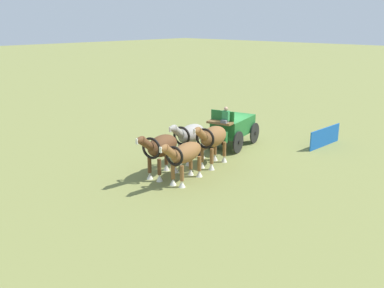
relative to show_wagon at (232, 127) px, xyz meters
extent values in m
plane|color=olive|center=(-0.14, -0.04, -1.16)|extent=(220.00, 220.00, 0.00)
cube|color=#236B2D|center=(-0.14, -0.04, 0.04)|extent=(3.15, 2.12, 0.98)
cube|color=brown|center=(1.51, 0.32, 0.57)|extent=(0.84, 1.48, 0.12)
cube|color=#236B2D|center=(1.90, 0.41, -0.10)|extent=(0.50, 1.26, 0.60)
cube|color=#236B2D|center=(1.22, 0.26, 0.91)|extent=(0.35, 1.37, 0.55)
cube|color=black|center=(-0.14, -0.04, -0.55)|extent=(3.14, 0.83, 0.16)
cylinder|color=black|center=(0.80, 1.06, -0.55)|extent=(1.22, 0.34, 1.23)
cylinder|color=black|center=(0.80, 1.06, -0.55)|extent=(0.23, 0.22, 0.20)
cylinder|color=black|center=(1.17, -0.65, -0.55)|extent=(1.22, 0.34, 1.23)
cylinder|color=black|center=(1.17, -0.65, -0.55)|extent=(0.23, 0.22, 0.20)
cylinder|color=black|center=(-1.46, 0.57, -0.55)|extent=(1.22, 0.34, 1.23)
cylinder|color=black|center=(-1.46, 0.57, -0.55)|extent=(0.23, 0.22, 0.20)
cylinder|color=black|center=(-1.09, -1.13, -0.55)|extent=(1.22, 0.34, 1.23)
cylinder|color=black|center=(-1.09, -1.13, -0.55)|extent=(0.23, 0.22, 0.20)
cylinder|color=brown|center=(2.54, 0.54, -0.50)|extent=(2.56, 0.65, 0.10)
cube|color=slate|center=(1.56, 0.68, 0.71)|extent=(0.46, 0.40, 0.16)
cube|color=#338C4C|center=(1.44, 0.65, 0.99)|extent=(0.31, 0.40, 0.55)
sphere|color=tan|center=(1.44, 0.65, 1.37)|extent=(0.22, 0.22, 0.22)
ellipsoid|color=brown|center=(3.28, 1.37, 0.34)|extent=(2.12, 1.39, 1.00)
cylinder|color=brown|center=(3.89, 1.78, -0.46)|extent=(0.18, 0.18, 0.75)
cone|color=silver|center=(3.89, 1.78, -1.00)|extent=(0.30, 0.30, 0.32)
cylinder|color=brown|center=(4.01, 1.25, -0.46)|extent=(0.18, 0.18, 0.75)
cone|color=silver|center=(4.01, 1.25, -1.00)|extent=(0.30, 0.30, 0.32)
cylinder|color=brown|center=(2.55, 1.49, -0.46)|extent=(0.18, 0.18, 0.75)
cone|color=silver|center=(2.55, 1.49, -1.00)|extent=(0.30, 0.30, 0.32)
cylinder|color=brown|center=(2.67, 0.96, -0.46)|extent=(0.18, 0.18, 0.75)
cone|color=silver|center=(2.67, 0.96, -1.00)|extent=(0.30, 0.30, 0.32)
cylinder|color=brown|center=(4.50, 1.63, 0.75)|extent=(1.00, 0.55, 0.81)
ellipsoid|color=brown|center=(4.86, 1.71, 1.01)|extent=(0.64, 0.38, 0.32)
cube|color=silver|center=(5.13, 1.77, 1.01)|extent=(0.08, 0.11, 0.24)
torus|color=black|center=(4.14, 1.55, 0.44)|extent=(0.33, 1.02, 1.02)
cylinder|color=black|center=(2.27, 1.15, 0.04)|extent=(0.14, 0.14, 0.80)
ellipsoid|color=#9E998E|center=(3.55, 0.10, 0.30)|extent=(2.24, 1.37, 0.95)
cylinder|color=#9E998E|center=(4.21, 0.51, -0.47)|extent=(0.18, 0.18, 0.74)
cone|color=silver|center=(4.21, 0.51, -1.00)|extent=(0.30, 0.30, 0.32)
cylinder|color=#9E998E|center=(4.32, 0.00, -0.47)|extent=(0.18, 0.18, 0.74)
cone|color=silver|center=(4.32, 0.00, -1.00)|extent=(0.30, 0.30, 0.32)
cylinder|color=#9E998E|center=(2.79, 0.20, -0.47)|extent=(0.18, 0.18, 0.74)
cone|color=silver|center=(2.79, 0.20, -1.00)|extent=(0.30, 0.30, 0.32)
cylinder|color=#9E998E|center=(2.90, -0.31, -0.47)|extent=(0.18, 0.18, 0.74)
cone|color=silver|center=(2.90, -0.31, -1.00)|extent=(0.30, 0.30, 0.32)
cylinder|color=#9E998E|center=(4.83, 0.37, 0.70)|extent=(1.00, 0.55, 0.81)
ellipsoid|color=#9E998E|center=(5.19, 0.45, 0.96)|extent=(0.64, 0.38, 0.32)
cube|color=silver|center=(5.47, 0.51, 0.96)|extent=(0.08, 0.11, 0.24)
torus|color=black|center=(4.47, 0.30, 0.40)|extent=(0.32, 0.98, 0.97)
cylinder|color=black|center=(2.49, -0.13, 0.00)|extent=(0.14, 0.14, 0.80)
ellipsoid|color=brown|center=(5.82, 1.92, 0.20)|extent=(2.32, 1.30, 0.86)
cylinder|color=brown|center=(6.52, 2.31, -0.52)|extent=(0.18, 0.18, 0.70)
cone|color=silver|center=(6.52, 2.31, -1.01)|extent=(0.30, 0.30, 0.30)
cylinder|color=brown|center=(6.62, 1.85, -0.52)|extent=(0.18, 0.18, 0.70)
cone|color=silver|center=(6.62, 1.85, -1.01)|extent=(0.30, 0.30, 0.30)
cylinder|color=brown|center=(5.02, 1.99, -0.52)|extent=(0.18, 0.18, 0.70)
cone|color=silver|center=(5.02, 1.99, -1.01)|extent=(0.30, 0.30, 0.30)
cylinder|color=brown|center=(5.12, 1.53, -0.52)|extent=(0.18, 0.18, 0.70)
cone|color=silver|center=(5.12, 1.53, -1.01)|extent=(0.30, 0.30, 0.30)
cylinder|color=brown|center=(7.14, 2.20, 0.58)|extent=(1.00, 0.55, 0.81)
ellipsoid|color=brown|center=(7.50, 2.28, 0.84)|extent=(0.64, 0.38, 0.32)
cube|color=silver|center=(7.78, 2.34, 0.84)|extent=(0.08, 0.11, 0.24)
torus|color=black|center=(6.78, 2.13, 0.30)|extent=(0.31, 0.90, 0.89)
cylinder|color=black|center=(4.70, 1.68, -0.10)|extent=(0.14, 0.14, 0.80)
ellipsoid|color=brown|center=(6.09, 0.65, 0.32)|extent=(2.11, 1.38, 0.99)
cylinder|color=brown|center=(6.70, 1.06, -0.47)|extent=(0.18, 0.18, 0.74)
cone|color=silver|center=(6.70, 1.06, -1.00)|extent=(0.30, 0.30, 0.32)
cylinder|color=brown|center=(6.82, 0.52, -0.47)|extent=(0.18, 0.18, 0.74)
cone|color=silver|center=(6.82, 0.52, -1.00)|extent=(0.30, 0.30, 0.32)
cylinder|color=brown|center=(5.37, 0.77, -0.47)|extent=(0.18, 0.18, 0.74)
cone|color=silver|center=(5.37, 0.77, -1.00)|extent=(0.30, 0.30, 0.32)
cylinder|color=brown|center=(5.49, 0.24, -0.47)|extent=(0.18, 0.18, 0.74)
cone|color=silver|center=(5.49, 0.24, -1.00)|extent=(0.30, 0.30, 0.32)
cylinder|color=brown|center=(7.31, 0.91, 0.73)|extent=(1.00, 0.55, 0.81)
ellipsoid|color=brown|center=(7.67, 0.99, 0.98)|extent=(0.64, 0.38, 0.32)
cube|color=silver|center=(7.95, 1.05, 0.98)|extent=(0.08, 0.11, 0.24)
torus|color=black|center=(6.95, 0.83, 0.42)|extent=(0.33, 1.02, 1.01)
cylinder|color=black|center=(5.10, 0.43, 0.02)|extent=(0.14, 0.14, 0.80)
cube|color=#1959B2|center=(-3.76, 3.92, -0.61)|extent=(3.20, 0.20, 1.10)
camera|label=1|loc=(19.02, 14.60, 5.93)|focal=39.88mm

